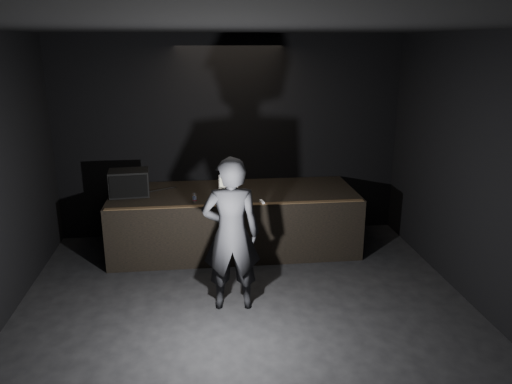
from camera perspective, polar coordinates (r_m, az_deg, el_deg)
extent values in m
plane|color=black|center=(6.13, -0.50, -16.41)|extent=(7.00, 7.00, 0.00)
cube|color=black|center=(8.77, -2.99, 6.20)|extent=(6.00, 0.10, 3.50)
cube|color=black|center=(6.41, 27.16, 0.38)|extent=(0.10, 7.00, 3.50)
cube|color=black|center=(5.13, -0.61, 18.37)|extent=(6.00, 7.00, 0.04)
cube|color=black|center=(8.36, -2.51, -3.23)|extent=(4.00, 1.50, 1.00)
cube|color=brown|center=(7.52, -2.16, -1.45)|extent=(3.92, 0.10, 0.01)
cube|color=black|center=(8.20, -14.29, 1.03)|extent=(0.65, 0.48, 0.41)
cube|color=black|center=(7.98, -14.36, 0.60)|extent=(0.57, 0.07, 0.35)
cylinder|color=black|center=(8.36, -11.63, 0.12)|extent=(0.73, 0.42, 0.02)
cube|color=silver|center=(8.24, -3.18, 0.20)|extent=(0.35, 0.25, 0.02)
cube|color=silver|center=(8.24, -3.19, 0.27)|extent=(0.29, 0.15, 0.00)
cube|color=silver|center=(8.35, -3.18, 1.23)|extent=(0.33, 0.09, 0.21)
cube|color=#CB853B|center=(8.35, -3.18, 1.21)|extent=(0.29, 0.07, 0.17)
cylinder|color=silver|center=(7.66, -7.05, -0.68)|extent=(0.06, 0.06, 0.15)
cylinder|color=navy|center=(7.66, -7.05, -0.65)|extent=(0.06, 0.06, 0.07)
cylinder|color=#A30F22|center=(7.67, -7.04, -0.91)|extent=(0.06, 0.06, 0.01)
cylinder|color=white|center=(8.00, -4.05, 0.04)|extent=(0.09, 0.09, 0.11)
cube|color=white|center=(7.61, 0.70, -1.15)|extent=(0.07, 0.17, 0.03)
imported|color=black|center=(6.36, -2.85, -4.85)|extent=(0.76, 0.52, 2.03)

